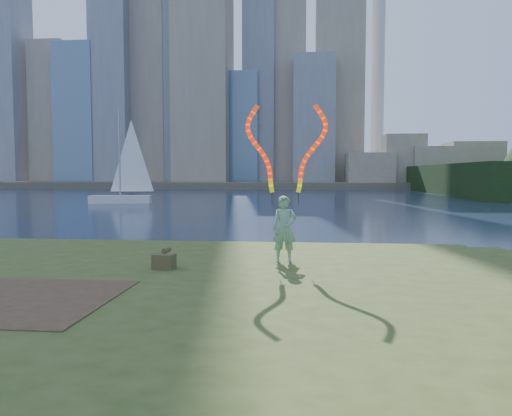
# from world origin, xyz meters

# --- Properties ---
(ground) EXTENTS (320.00, 320.00, 0.00)m
(ground) POSITION_xyz_m (0.00, 0.00, 0.00)
(ground) COLOR #17233B
(ground) RESTS_ON ground
(grassy_knoll) EXTENTS (20.00, 18.00, 0.80)m
(grassy_knoll) POSITION_xyz_m (0.00, -2.30, 0.34)
(grassy_knoll) COLOR #3A4A1A
(grassy_knoll) RESTS_ON ground
(dirt_patch) EXTENTS (3.20, 3.00, 0.02)m
(dirt_patch) POSITION_xyz_m (-2.20, -3.20, 0.81)
(dirt_patch) COLOR #47331E
(dirt_patch) RESTS_ON grassy_knoll
(far_shore) EXTENTS (320.00, 40.00, 1.20)m
(far_shore) POSITION_xyz_m (0.00, 95.00, 0.60)
(far_shore) COLOR #514B3B
(far_shore) RESTS_ON ground
(city_skyline) EXTENTS (100.00, 24.00, 70.00)m
(city_skyline) POSITION_xyz_m (-13.00, 88.00, 36.20)
(city_skyline) COLOR slate
(city_skyline) RESTS_ON far_shore
(observation_tower) EXTENTS (10.00, 10.00, 58.00)m
(observation_tower) POSITION_xyz_m (18.00, 102.00, 39.11)
(observation_tower) COLOR silver
(observation_tower) RESTS_ON far_shore
(woman_with_ribbons) EXTENTS (2.00, 0.43, 3.92)m
(woman_with_ribbons) POSITION_xyz_m (2.02, 0.75, 2.23)
(woman_with_ribbons) COLOR #1D6638
(woman_with_ribbons) RESTS_ON grassy_knoll
(canvas_bag) EXTENTS (0.49, 0.55, 0.43)m
(canvas_bag) POSITION_xyz_m (-0.50, -0.41, 0.98)
(canvas_bag) COLOR #484323
(canvas_bag) RESTS_ON grassy_knoll
(sailboat) EXTENTS (6.02, 2.84, 9.03)m
(sailboat) POSITION_xyz_m (-14.70, 35.03, 1.55)
(sailboat) COLOR silver
(sailboat) RESTS_ON ground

